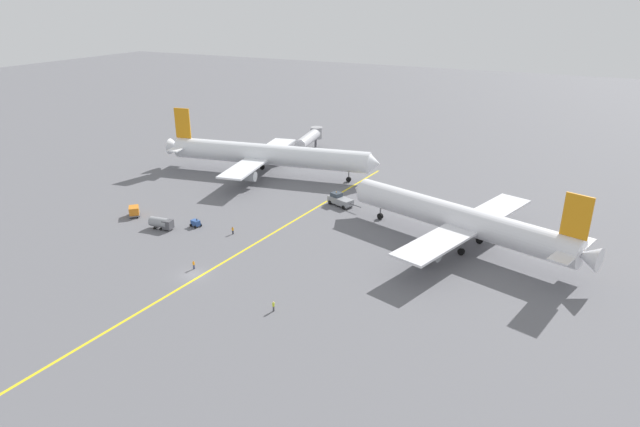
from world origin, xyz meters
TOP-DOWN VIEW (x-y plane):
  - ground_plane at (0.00, 0.00)m, footprint 600.00×600.00m
  - taxiway_stripe at (2.24, 10.00)m, footprint 10.31×119.64m
  - airliner_at_gate_left at (-17.92, 53.60)m, footprint 58.89×39.51m
  - airliner_being_pushed at (37.45, 32.17)m, footprint 49.63×40.59m
  - pushback_tug at (8.62, 41.25)m, footprint 9.13×4.47m
  - gse_container_dolly_flat at (-28.28, 15.43)m, footprint 3.80×3.84m
  - gse_fuel_bowser_stubby at (-18.19, 12.74)m, footprint 5.10×2.49m
  - gse_gpu_cart_small at (-12.82, 16.78)m, footprint 2.41×2.04m
  - ground_crew_wing_walker_right at (-3.77, 17.09)m, footprint 0.49×0.36m
  - ground_crew_ramp_agent_by_cones at (18.25, -3.69)m, footprint 0.36×0.36m
  - ground_crew_marshaller_foreground at (-1.19, 1.76)m, footprint 0.42×0.42m
  - jet_bridge at (-18.56, 79.03)m, footprint 6.19×18.03m

SIDE VIEW (x-z plane):
  - ground_plane at x=0.00m, z-range 0.00..0.00m
  - taxiway_stripe at x=2.24m, z-range 0.00..0.01m
  - gse_gpu_cart_small at x=-12.82m, z-range -0.16..1.74m
  - ground_crew_wing_walker_right at x=-3.77m, z-range 0.03..1.58m
  - ground_crew_marshaller_foreground at x=-1.19m, z-range 0.03..1.59m
  - ground_crew_ramp_agent_by_cones at x=18.25m, z-range 0.03..1.70m
  - gse_container_dolly_flat at x=-28.28m, z-range 0.10..2.25m
  - pushback_tug at x=8.62m, z-range -0.23..2.80m
  - gse_fuel_bowser_stubby at x=-18.19m, z-range 0.13..2.53m
  - jet_bridge at x=-18.56m, z-range 1.30..7.47m
  - airliner_being_pushed at x=37.45m, z-range -2.37..12.83m
  - airliner_at_gate_left at x=-17.92m, z-range -2.77..13.52m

